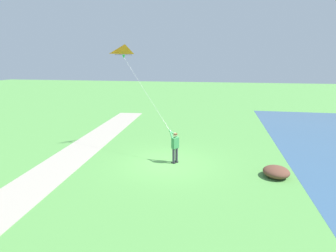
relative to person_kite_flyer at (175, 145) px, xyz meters
The scene contains 5 objects.
ground_plane 1.12m from the person_kite_flyer, 22.00° to the left, with size 120.00×120.00×0.00m, color #569947.
walkway_path 6.49m from the person_kite_flyer, 19.62° to the left, with size 2.40×32.00×0.02m, color #ADA393.
person_kite_flyer is the anchor object (origin of this frame).
flying_kite 6.61m from the person_kite_flyer, 34.61° to the right, with size 3.82×2.86×4.74m.
lakeside_shrub 5.32m from the person_kite_flyer, 169.47° to the left, with size 1.26×1.33×0.52m, color brown.
Camera 1 is at (-2.69, 14.11, 5.54)m, focal length 29.43 mm.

